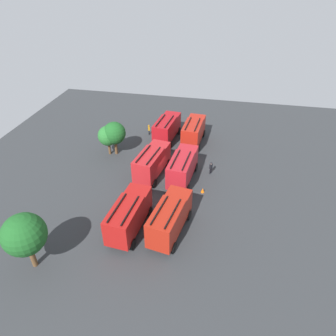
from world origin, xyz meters
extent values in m
plane|color=#2D3033|center=(0.00, 0.00, 0.00)|extent=(56.94, 56.94, 0.00)
cube|color=#9E1E11|center=(-7.27, -2.57, 2.10)|extent=(2.59, 2.83, 2.60)
cube|color=#8C9EAD|center=(-6.24, -2.75, 2.41)|extent=(0.43, 2.11, 1.46)
cube|color=#9E1E11|center=(-10.72, -1.99, 2.25)|extent=(5.15, 3.26, 2.90)
cube|color=black|center=(-10.61, -1.31, 3.82)|extent=(4.28, 0.84, 0.12)
cube|color=black|center=(-10.84, -2.67, 3.82)|extent=(4.28, 0.84, 0.12)
cube|color=silver|center=(-6.09, -2.77, 0.95)|extent=(0.59, 2.38, 0.28)
cylinder|color=black|center=(-6.88, -1.42, 0.55)|extent=(1.14, 0.53, 1.10)
cylinder|color=black|center=(-7.28, -3.79, 0.55)|extent=(1.14, 0.53, 1.10)
cylinder|color=black|center=(-11.71, -0.61, 0.55)|extent=(1.14, 0.53, 1.10)
cylinder|color=black|center=(-12.11, -2.97, 0.55)|extent=(1.14, 0.53, 1.10)
cube|color=#AB1A22|center=(2.07, -2.17, 2.10)|extent=(2.41, 2.68, 2.60)
cube|color=#8C9EAD|center=(3.12, -2.26, 2.41)|extent=(0.27, 2.12, 1.46)
cube|color=#AB1A22|center=(-1.41, -1.86, 2.25)|extent=(5.00, 2.91, 2.90)
cube|color=black|center=(-1.35, -1.18, 3.82)|extent=(4.31, 0.50, 0.12)
cube|color=black|center=(-1.48, -2.55, 3.82)|extent=(4.31, 0.50, 0.12)
cube|color=silver|center=(3.27, -2.27, 0.95)|extent=(0.41, 2.38, 0.28)
cylinder|color=black|center=(2.38, -0.99, 0.55)|extent=(1.13, 0.45, 1.10)
cylinder|color=black|center=(2.17, -3.38, 0.55)|extent=(1.13, 0.45, 1.10)
cylinder|color=black|center=(-2.50, -0.56, 0.55)|extent=(1.13, 0.45, 1.10)
cylinder|color=black|center=(-2.72, -2.95, 0.55)|extent=(1.13, 0.45, 1.10)
cube|color=#A71E13|center=(12.00, -2.20, 2.10)|extent=(2.36, 2.64, 2.60)
cube|color=#8C9EAD|center=(13.05, -2.27, 2.41)|extent=(0.22, 2.13, 1.46)
cube|color=#A71E13|center=(8.51, -1.97, 2.25)|extent=(4.95, 2.81, 2.90)
cube|color=black|center=(8.56, -1.28, 3.82)|extent=(4.32, 0.40, 0.12)
cube|color=black|center=(8.46, -2.65, 3.82)|extent=(4.32, 0.40, 0.12)
cube|color=silver|center=(13.20, -2.28, 0.95)|extent=(0.36, 2.38, 0.28)
cylinder|color=black|center=(12.28, -1.01, 0.55)|extent=(1.12, 0.42, 1.10)
cylinder|color=black|center=(12.12, -3.41, 0.55)|extent=(1.12, 0.42, 1.10)
cylinder|color=black|center=(7.39, -0.69, 0.55)|extent=(1.12, 0.42, 1.10)
cylinder|color=black|center=(7.23, -3.09, 0.55)|extent=(1.12, 0.42, 1.10)
cube|color=#A01512|center=(-7.67, 1.77, 2.10)|extent=(2.43, 2.70, 2.60)
cube|color=#8C9EAD|center=(-6.63, 1.67, 2.41)|extent=(0.28, 2.12, 1.46)
cube|color=#A01512|center=(-11.16, 2.10, 2.25)|extent=(5.01, 2.94, 2.90)
cube|color=black|center=(-11.09, 2.78, 3.82)|extent=(4.31, 0.53, 0.12)
cube|color=black|center=(-11.22, 1.42, 3.82)|extent=(4.31, 0.53, 0.12)
cube|color=silver|center=(-6.48, 1.66, 0.95)|extent=(0.42, 2.38, 0.28)
cylinder|color=black|center=(-7.36, 2.95, 0.55)|extent=(1.13, 0.45, 1.10)
cylinder|color=black|center=(-7.58, 0.56, 0.55)|extent=(1.13, 0.45, 1.10)
cylinder|color=black|center=(-12.24, 3.41, 0.55)|extent=(1.13, 0.45, 1.10)
cylinder|color=black|center=(-12.46, 1.02, 0.55)|extent=(1.13, 0.45, 1.10)
cube|color=#AC1C1F|center=(2.39, 1.70, 2.10)|extent=(2.57, 2.82, 2.60)
cube|color=#8C9EAD|center=(3.43, 1.53, 2.41)|extent=(0.42, 2.11, 1.46)
cube|color=#AC1C1F|center=(-1.06, 2.26, 2.25)|extent=(5.14, 3.23, 2.90)
cube|color=black|center=(-0.95, 2.94, 3.82)|extent=(4.28, 0.81, 0.12)
cube|color=black|center=(-1.17, 1.58, 3.82)|extent=(4.28, 0.81, 0.12)
cube|color=silver|center=(3.58, 1.51, 0.95)|extent=(0.58, 2.38, 0.28)
cylinder|color=black|center=(2.78, 2.85, 0.55)|extent=(1.14, 0.52, 1.10)
cylinder|color=black|center=(2.40, 0.48, 0.55)|extent=(1.14, 0.52, 1.10)
cylinder|color=black|center=(-2.06, 3.63, 0.55)|extent=(1.14, 0.52, 1.10)
cylinder|color=black|center=(-2.44, 1.26, 0.55)|extent=(1.14, 0.52, 1.10)
cube|color=#A11117|center=(12.20, 1.88, 2.10)|extent=(2.46, 2.73, 2.60)
cube|color=#8C9EAD|center=(13.25, 1.76, 2.41)|extent=(0.32, 2.12, 1.46)
cube|color=#A11117|center=(8.72, 2.26, 2.25)|extent=(5.05, 3.02, 2.90)
cube|color=black|center=(8.80, 2.95, 3.82)|extent=(4.31, 0.60, 0.12)
cube|color=black|center=(8.65, 1.58, 3.82)|extent=(4.31, 0.60, 0.12)
cube|color=silver|center=(13.39, 1.74, 0.95)|extent=(0.46, 2.38, 0.28)
cylinder|color=black|center=(12.53, 3.05, 0.55)|extent=(1.13, 0.47, 1.10)
cylinder|color=black|center=(12.27, 0.66, 0.55)|extent=(1.13, 0.47, 1.10)
cylinder|color=black|center=(7.66, 3.59, 0.55)|extent=(1.13, 0.47, 1.10)
cylinder|color=black|center=(7.40, 1.20, 0.55)|extent=(1.13, 0.47, 1.10)
cylinder|color=black|center=(14.24, 1.74, 0.41)|extent=(0.16, 0.16, 0.82)
cylinder|color=black|center=(14.45, 1.71, 0.41)|extent=(0.16, 0.16, 0.82)
cube|color=orange|center=(14.34, 1.72, 1.18)|extent=(0.45, 0.31, 0.72)
sphere|color=#9E704C|center=(14.34, 1.72, 1.66)|extent=(0.23, 0.23, 0.23)
cylinder|color=orange|center=(14.34, 1.72, 1.75)|extent=(0.29, 0.29, 0.07)
cylinder|color=black|center=(11.19, 5.45, 0.38)|extent=(0.16, 0.16, 0.75)
cylinder|color=black|center=(10.99, 5.39, 0.38)|extent=(0.16, 0.16, 0.75)
cube|color=orange|center=(11.09, 5.42, 1.08)|extent=(0.47, 0.35, 0.65)
sphere|color=brown|center=(11.09, 5.42, 1.51)|extent=(0.21, 0.21, 0.21)
cylinder|color=orange|center=(11.09, 5.42, 1.60)|extent=(0.27, 0.27, 0.06)
cylinder|color=black|center=(9.14, 4.03, 0.40)|extent=(0.16, 0.16, 0.81)
cylinder|color=black|center=(9.15, 4.24, 0.40)|extent=(0.16, 0.16, 0.81)
cube|color=orange|center=(9.14, 4.14, 1.16)|extent=(0.26, 0.43, 0.70)
sphere|color=brown|center=(9.14, 4.14, 1.63)|extent=(0.23, 0.23, 0.23)
cylinder|color=orange|center=(9.14, 4.14, 1.72)|extent=(0.29, 0.29, 0.07)
cylinder|color=black|center=(14.07, -1.83, 0.38)|extent=(0.16, 0.16, 0.75)
cylinder|color=black|center=(14.12, -2.03, 0.38)|extent=(0.16, 0.16, 0.75)
cube|color=black|center=(14.10, -1.93, 1.08)|extent=(0.34, 0.47, 0.66)
sphere|color=tan|center=(14.10, -1.93, 1.52)|extent=(0.21, 0.21, 0.21)
cylinder|color=black|center=(14.10, -1.93, 1.60)|extent=(0.27, 0.27, 0.06)
cylinder|color=black|center=(1.82, -5.35, 0.39)|extent=(0.16, 0.16, 0.77)
cylinder|color=black|center=(1.99, -5.47, 0.39)|extent=(0.16, 0.16, 0.77)
cube|color=black|center=(1.90, -5.41, 1.11)|extent=(0.48, 0.44, 0.67)
sphere|color=beige|center=(1.90, -5.41, 1.56)|extent=(0.22, 0.22, 0.22)
cylinder|color=black|center=(1.90, -5.41, 1.64)|extent=(0.27, 0.27, 0.07)
cylinder|color=brown|center=(-16.23, 9.34, 1.20)|extent=(0.48, 0.48, 2.40)
sphere|color=#19511E|center=(-16.23, 9.34, 4.04)|extent=(3.85, 3.85, 3.85)
cylinder|color=brown|center=(3.99, 9.54, 0.89)|extent=(0.36, 0.36, 1.79)
sphere|color=#236628|center=(3.99, 9.54, 3.00)|extent=(2.86, 2.86, 2.86)
cylinder|color=brown|center=(4.25, 8.62, 1.01)|extent=(0.40, 0.40, 2.02)
sphere|color=#19511E|center=(4.25, 8.62, 3.39)|extent=(3.23, 3.23, 3.23)
cone|color=#F2600C|center=(-2.33, -4.80, 0.31)|extent=(0.43, 0.43, 0.62)
camera|label=1|loc=(-31.69, -6.43, 23.41)|focal=32.38mm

